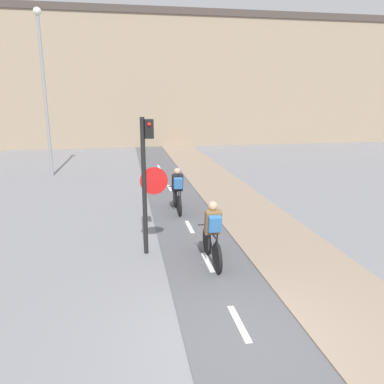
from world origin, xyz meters
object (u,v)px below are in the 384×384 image
object	(u,v)px
traffic_light_pole	(147,172)
street_lamp_far	(43,78)
cyclist_near	(213,235)
cyclist_far	(177,191)

from	to	relation	value
traffic_light_pole	street_lamp_far	bearing A→B (deg)	111.61
cyclist_near	street_lamp_far	bearing A→B (deg)	116.09
cyclist_near	cyclist_far	bearing A→B (deg)	93.19
traffic_light_pole	street_lamp_far	world-z (taller)	street_lamp_far
street_lamp_far	cyclist_near	size ratio (longest dim) A/B	4.41
street_lamp_far	cyclist_near	xyz separation A→B (m)	(5.51, -11.25, -3.91)
traffic_light_pole	street_lamp_far	xyz separation A→B (m)	(-4.10, 10.36, 2.56)
cyclist_near	cyclist_far	size ratio (longest dim) A/B	1.02
traffic_light_pole	cyclist_near	distance (m)	2.14
cyclist_far	traffic_light_pole	bearing A→B (deg)	-109.63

